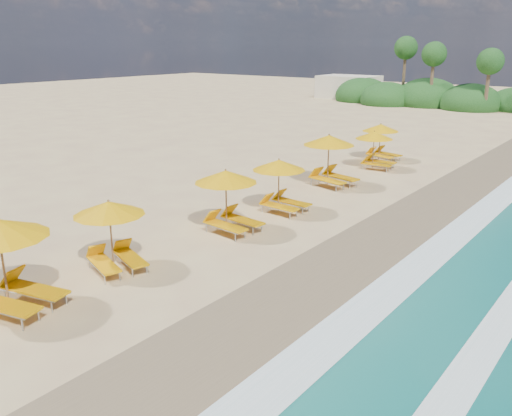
# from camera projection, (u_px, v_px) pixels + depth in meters

# --- Properties ---
(ground) EXTENTS (160.00, 160.00, 0.00)m
(ground) POSITION_uv_depth(u_px,v_px,m) (256.00, 240.00, 19.19)
(ground) COLOR tan
(ground) RESTS_ON ground
(wet_sand) EXTENTS (4.00, 160.00, 0.01)m
(wet_sand) POSITION_uv_depth(u_px,v_px,m) (357.00, 267.00, 16.87)
(wet_sand) COLOR #7A6649
(wet_sand) RESTS_ON ground
(surf_foam) EXTENTS (4.00, 160.00, 0.01)m
(surf_foam) POSITION_uv_depth(u_px,v_px,m) (443.00, 289.00, 15.29)
(surf_foam) COLOR white
(surf_foam) RESTS_ON ground
(station_2) EXTENTS (3.15, 3.04, 2.56)m
(station_2) POSITION_uv_depth(u_px,v_px,m) (8.00, 259.00, 13.80)
(station_2) COLOR olive
(station_2) RESTS_ON ground
(station_3) EXTENTS (2.82, 2.75, 2.21)m
(station_3) POSITION_uv_depth(u_px,v_px,m) (113.00, 231.00, 16.39)
(station_3) COLOR olive
(station_3) RESTS_ON ground
(station_4) EXTENTS (2.68, 2.52, 2.36)m
(station_4) POSITION_uv_depth(u_px,v_px,m) (230.00, 197.00, 19.75)
(station_4) COLOR olive
(station_4) RESTS_ON ground
(station_5) EXTENTS (2.47, 2.30, 2.23)m
(station_5) POSITION_uv_depth(u_px,v_px,m) (282.00, 182.00, 22.12)
(station_5) COLOR olive
(station_5) RESTS_ON ground
(station_6) EXTENTS (3.10, 2.98, 2.54)m
(station_6) POSITION_uv_depth(u_px,v_px,m) (331.00, 157.00, 26.17)
(station_6) COLOR olive
(station_6) RESTS_ON ground
(station_7) EXTENTS (2.41, 2.26, 2.12)m
(station_7) POSITION_uv_depth(u_px,v_px,m) (376.00, 148.00, 29.79)
(station_7) COLOR olive
(station_7) RESTS_ON ground
(station_8) EXTENTS (2.68, 2.58, 2.19)m
(station_8) POSITION_uv_depth(u_px,v_px,m) (382.00, 140.00, 32.01)
(station_8) COLOR olive
(station_8) RESTS_ON ground
(treeline) EXTENTS (25.80, 8.80, 9.74)m
(treeline) POSITION_uv_depth(u_px,v_px,m) (436.00, 97.00, 59.22)
(treeline) COLOR #163D14
(treeline) RESTS_ON ground
(beach_building) EXTENTS (7.00, 5.00, 2.80)m
(beach_building) POSITION_uv_depth(u_px,v_px,m) (349.00, 87.00, 68.00)
(beach_building) COLOR beige
(beach_building) RESTS_ON ground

